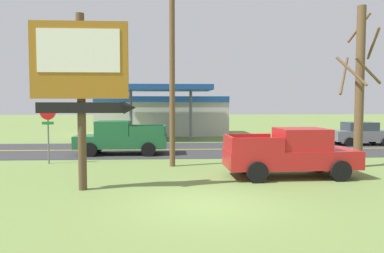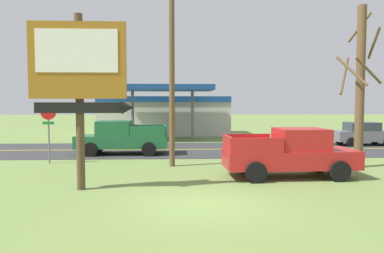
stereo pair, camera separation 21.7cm
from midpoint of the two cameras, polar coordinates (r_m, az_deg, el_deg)
name	(u,v)px [view 2 (the right image)]	position (r m, az deg, el deg)	size (l,w,h in m)	color
ground_plane	(204,205)	(11.06, 2.41, -11.94)	(180.00, 180.00, 0.00)	olive
road_asphalt	(189,150)	(23.82, -0.26, -3.56)	(140.00, 8.00, 0.02)	#333335
road_centre_line	(189,149)	(23.82, -0.26, -3.53)	(126.00, 0.20, 0.01)	gold
motel_sign	(80,74)	(13.04, -16.37, 7.74)	(3.45, 0.54, 5.96)	brown
stop_sign	(48,122)	(19.50, -20.88, 0.58)	(0.80, 0.08, 2.95)	slate
utility_pole	(172,56)	(17.55, -2.76, 10.83)	(2.02, 0.26, 9.71)	brown
bare_tree	(360,84)	(18.85, 24.68, 5.90)	(1.80, 2.13, 7.41)	brown
gas_station	(165,114)	(35.58, -4.04, 1.90)	(12.00, 11.50, 4.40)	beige
pickup_red_parked_on_lawn	(291,153)	(15.45, 15.35, -3.99)	(5.26, 2.37, 1.96)	red
pickup_green_on_road	(121,138)	(21.93, -10.55, -1.73)	(5.20, 2.24, 1.96)	#1E6038
car_grey_near_lane	(363,134)	(28.97, 24.97, -1.00)	(4.20, 2.00, 1.64)	slate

